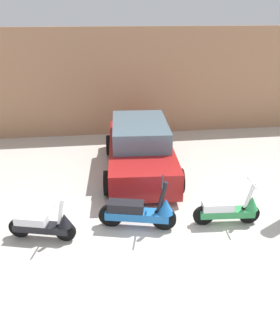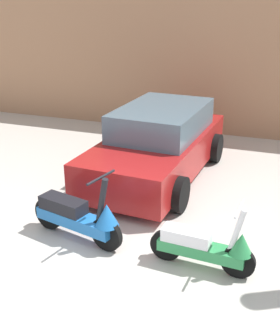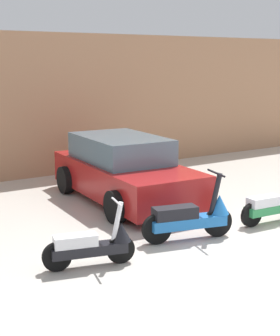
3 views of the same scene
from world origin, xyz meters
name	(u,v)px [view 1 (image 1 of 3)]	position (x,y,z in m)	size (l,w,h in m)	color
ground_plane	(168,264)	(0.00, 0.00, 0.00)	(28.00, 28.00, 0.00)	beige
wall_back	(129,83)	(0.00, 7.10, 1.83)	(19.60, 0.12, 3.66)	tan
scooter_front_left	(44,224)	(-2.28, 1.03, 0.34)	(1.35, 0.61, 0.96)	black
scooter_front_right	(141,211)	(-0.36, 1.16, 0.40)	(1.60, 0.71, 1.13)	black
scooter_front_center	(230,209)	(1.53, 1.07, 0.35)	(1.43, 0.51, 0.99)	black
car_rear_left	(140,148)	(-0.01, 3.91, 0.66)	(2.16, 4.15, 1.38)	maroon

